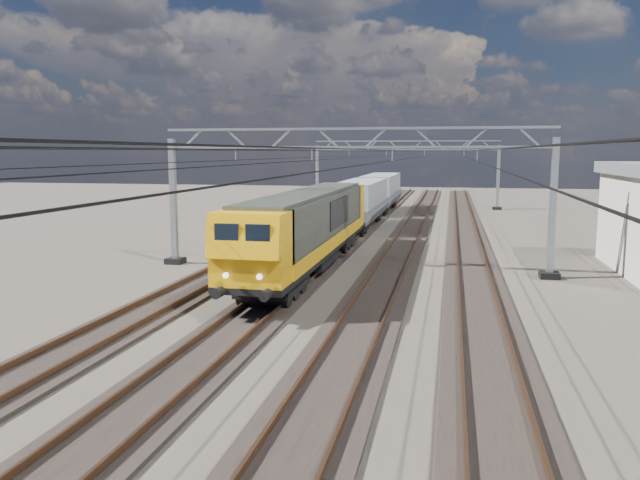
% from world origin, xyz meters
% --- Properties ---
extents(ground, '(160.00, 160.00, 0.00)m').
position_xyz_m(ground, '(0.00, 0.00, 0.00)').
color(ground, black).
rests_on(ground, ground).
extents(track_outer_west, '(2.60, 140.00, 0.30)m').
position_xyz_m(track_outer_west, '(-6.00, 0.00, 0.07)').
color(track_outer_west, black).
rests_on(track_outer_west, ground).
extents(track_loco, '(2.60, 140.00, 0.30)m').
position_xyz_m(track_loco, '(-2.00, 0.00, 0.07)').
color(track_loco, black).
rests_on(track_loco, ground).
extents(track_inner_east, '(2.60, 140.00, 0.30)m').
position_xyz_m(track_inner_east, '(2.00, 0.00, 0.07)').
color(track_inner_east, black).
rests_on(track_inner_east, ground).
extents(track_outer_east, '(2.60, 140.00, 0.30)m').
position_xyz_m(track_outer_east, '(6.00, 0.00, 0.07)').
color(track_outer_east, black).
rests_on(track_outer_east, ground).
extents(catenary_gantry_mid, '(19.90, 0.90, 7.11)m').
position_xyz_m(catenary_gantry_mid, '(0.00, 4.00, 3.91)').
color(catenary_gantry_mid, '#9CA4AB').
rests_on(catenary_gantry_mid, ground).
extents(catenary_gantry_far, '(19.90, 0.90, 7.11)m').
position_xyz_m(catenary_gantry_far, '(0.00, 40.00, 3.91)').
color(catenary_gantry_far, '#9CA4AB').
rests_on(catenary_gantry_far, ground).
extents(overhead_wires, '(12.03, 140.00, 0.53)m').
position_xyz_m(overhead_wires, '(0.00, 8.00, 5.75)').
color(overhead_wires, black).
rests_on(overhead_wires, ground).
extents(locomotive, '(2.76, 21.10, 3.62)m').
position_xyz_m(locomotive, '(-2.00, 3.42, 2.33)').
color(locomotive, black).
rests_on(locomotive, ground).
extents(hopper_wagon_lead, '(3.38, 13.00, 3.25)m').
position_xyz_m(hopper_wagon_lead, '(-2.00, 21.12, 2.23)').
color(hopper_wagon_lead, black).
rests_on(hopper_wagon_lead, ground).
extents(hopper_wagon_mid, '(3.38, 13.00, 3.25)m').
position_xyz_m(hopper_wagon_mid, '(-2.00, 35.32, 2.23)').
color(hopper_wagon_mid, black).
rests_on(hopper_wagon_mid, ground).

